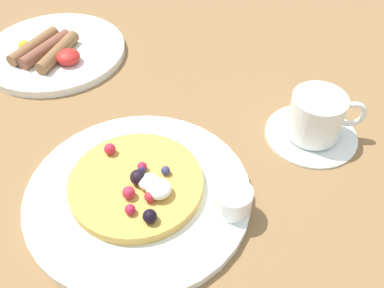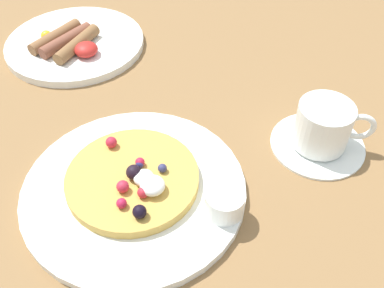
{
  "view_description": "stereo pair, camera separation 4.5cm",
  "coord_description": "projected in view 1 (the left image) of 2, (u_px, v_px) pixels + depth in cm",
  "views": [
    {
      "loc": [
        10.56,
        -36.28,
        44.4
      ],
      "look_at": [
        2.44,
        2.56,
        4.0
      ],
      "focal_mm": 40.51,
      "sensor_mm": 36.0,
      "label": 1
    },
    {
      "loc": [
        14.94,
        -35.1,
        44.4
      ],
      "look_at": [
        2.44,
        2.56,
        4.0
      ],
      "focal_mm": 40.51,
      "sensor_mm": 36.0,
      "label": 2
    }
  ],
  "objects": [
    {
      "name": "pancake_with_berries",
      "position": [
        137.0,
        184.0,
        0.54
      ],
      "size": [
        16.99,
        16.99,
        3.34
      ],
      "color": "gold",
      "rests_on": "pancake_plate"
    },
    {
      "name": "breakfast_plate",
      "position": [
        55.0,
        52.0,
        0.78
      ],
      "size": [
        24.97,
        24.97,
        1.37
      ],
      "primitive_type": "cylinder",
      "color": "white",
      "rests_on": "ground_plane"
    },
    {
      "name": "coffee_saucer",
      "position": [
        311.0,
        134.0,
        0.63
      ],
      "size": [
        13.32,
        13.32,
        0.74
      ],
      "primitive_type": "cylinder",
      "color": "white",
      "rests_on": "ground_plane"
    },
    {
      "name": "pancake_plate",
      "position": [
        139.0,
        194.0,
        0.55
      ],
      "size": [
        28.62,
        28.62,
        1.29
      ],
      "primitive_type": "cylinder",
      "color": "white",
      "rests_on": "ground_plane"
    },
    {
      "name": "fried_breakfast",
      "position": [
        46.0,
        50.0,
        0.75
      ],
      "size": [
        14.57,
        11.96,
        2.43
      ],
      "color": "olive",
      "rests_on": "breakfast_plate"
    },
    {
      "name": "syrup_ramekin",
      "position": [
        233.0,
        199.0,
        0.52
      ],
      "size": [
        4.76,
        4.76,
        3.18
      ],
      "color": "white",
      "rests_on": "pancake_plate"
    },
    {
      "name": "coffee_cup",
      "position": [
        317.0,
        115.0,
        0.61
      ],
      "size": [
        10.77,
        7.61,
        6.44
      ],
      "color": "white",
      "rests_on": "coffee_saucer"
    },
    {
      "name": "ground_plane",
      "position": [
        171.0,
        183.0,
        0.59
      ],
      "size": [
        167.33,
        123.76,
        3.0
      ],
      "primitive_type": "cube",
      "color": "olive"
    }
  ]
}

